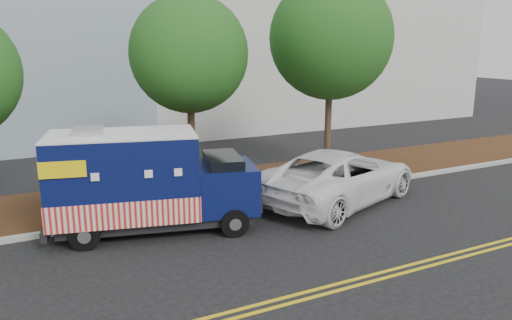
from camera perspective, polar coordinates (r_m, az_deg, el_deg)
name	(u,v)px	position (r m, az deg, el deg)	size (l,w,h in m)	color
ground	(209,228)	(14.39, -5.42, -7.72)	(120.00, 120.00, 0.00)	black
curb	(192,211)	(15.60, -7.34, -5.79)	(120.00, 0.18, 0.15)	#9E9E99
mulch_strip	(171,193)	(17.50, -9.67, -3.75)	(120.00, 4.00, 0.15)	#32200E
centerline_near	(288,297)	(10.74, 3.70, -15.33)	(120.00, 0.10, 0.01)	gold
centerline_far	(294,302)	(10.55, 4.41, -15.90)	(120.00, 0.10, 0.01)	gold
tree_b	(189,54)	(17.24, -7.65, 11.92)	(3.99, 3.99, 6.77)	#38281C
tree_c	(331,38)	(19.65, 8.55, 13.61)	(4.68, 4.68, 7.65)	#38281C
sign_post	(150,178)	(15.21, -11.98, -2.05)	(0.06, 0.06, 2.40)	#473828
food_truck	(143,185)	(14.00, -12.77, -2.75)	(6.00, 3.32, 3.00)	black
white_car	(339,176)	(16.61, 9.49, -1.82)	(2.88, 6.25, 1.74)	white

